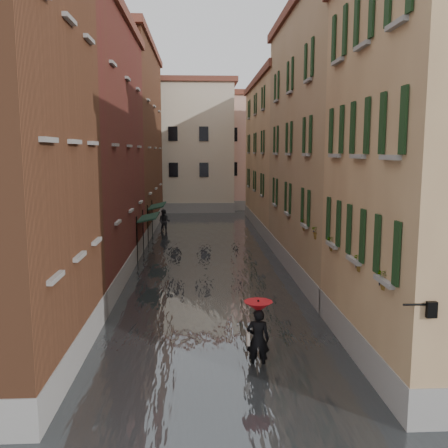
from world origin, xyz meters
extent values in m
plane|color=#565658|center=(0.00, 0.00, 0.00)|extent=(120.00, 120.00, 0.00)
cube|color=#424649|center=(0.00, 13.00, 0.10)|extent=(10.00, 60.00, 0.20)
cube|color=#581C1C|center=(-7.00, 9.00, 6.25)|extent=(6.00, 14.00, 12.50)
cube|color=brown|center=(-7.00, 24.00, 7.00)|extent=(6.00, 16.00, 14.00)
cube|color=#9E815F|center=(7.00, 9.00, 6.50)|extent=(6.00, 14.00, 13.00)
cube|color=#926E4B|center=(7.00, 24.00, 5.75)|extent=(6.00, 16.00, 11.50)
cube|color=beige|center=(-3.00, 38.00, 6.50)|extent=(12.00, 9.00, 13.00)
cube|color=tan|center=(6.00, 40.00, 6.00)|extent=(10.00, 9.00, 12.00)
cube|color=#152F21|center=(-3.45, 12.66, 2.55)|extent=(1.09, 3.08, 0.31)
cylinder|color=black|center=(-3.95, 11.12, 1.40)|extent=(0.06, 0.06, 2.80)
cylinder|color=black|center=(-3.95, 14.20, 1.40)|extent=(0.06, 0.06, 2.80)
cube|color=#152F21|center=(-3.45, 18.65, 2.55)|extent=(1.09, 3.20, 0.31)
cylinder|color=black|center=(-3.95, 17.05, 1.40)|extent=(0.06, 0.06, 2.80)
cylinder|color=black|center=(-3.95, 20.25, 1.40)|extent=(0.06, 0.06, 2.80)
cylinder|color=black|center=(4.05, -6.00, 3.10)|extent=(0.60, 0.05, 0.05)
cube|color=black|center=(4.35, -6.00, 3.00)|extent=(0.22, 0.22, 0.35)
cube|color=beige|center=(4.35, -6.00, 3.00)|extent=(0.14, 0.14, 0.24)
cube|color=brown|center=(4.12, -4.18, 3.15)|extent=(0.22, 0.85, 0.18)
imported|color=#265926|center=(4.12, -4.18, 3.57)|extent=(0.59, 0.51, 0.66)
cube|color=brown|center=(4.12, -2.29, 3.15)|extent=(0.22, 0.85, 0.18)
imported|color=#265926|center=(4.12, -2.29, 3.57)|extent=(0.59, 0.51, 0.66)
cube|color=brown|center=(4.12, 0.69, 3.15)|extent=(0.22, 0.85, 0.18)
imported|color=#265926|center=(4.12, 0.69, 3.57)|extent=(0.59, 0.51, 0.66)
cube|color=brown|center=(4.12, 3.02, 3.15)|extent=(0.22, 0.85, 0.18)
imported|color=#265926|center=(4.12, 3.02, 3.57)|extent=(0.59, 0.51, 0.66)
cube|color=brown|center=(4.12, 5.19, 3.15)|extent=(0.22, 0.85, 0.18)
imported|color=#265926|center=(4.12, 5.19, 3.57)|extent=(0.59, 0.51, 0.66)
imported|color=black|center=(1.12, -2.26, 0.92)|extent=(0.72, 0.52, 1.85)
cube|color=beige|center=(0.84, -2.21, 0.95)|extent=(0.08, 0.30, 0.38)
cylinder|color=black|center=(1.12, -2.26, 1.35)|extent=(0.02, 0.02, 1.00)
cone|color=#B10B11|center=(1.12, -2.26, 1.92)|extent=(0.85, 0.85, 0.28)
imported|color=black|center=(-3.21, 22.25, 0.94)|extent=(1.03, 0.87, 1.88)
camera|label=1|loc=(-0.57, -15.99, 6.33)|focal=40.00mm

